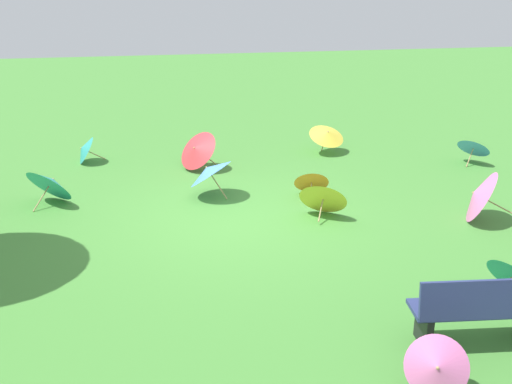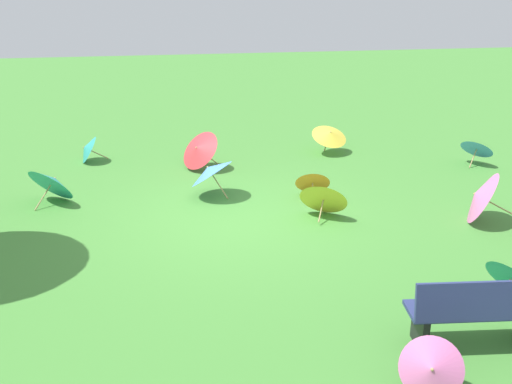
{
  "view_description": "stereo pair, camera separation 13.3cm",
  "coord_description": "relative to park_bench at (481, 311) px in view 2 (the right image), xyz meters",
  "views": [
    {
      "loc": [
        1.24,
        9.57,
        4.12
      ],
      "look_at": [
        -0.34,
        0.37,
        0.6
      ],
      "focal_mm": 42.96,
      "sensor_mm": 36.0,
      "label": 1
    },
    {
      "loc": [
        1.1,
        9.59,
        4.12
      ],
      "look_at": [
        -0.34,
        0.37,
        0.6
      ],
      "focal_mm": 42.96,
      "sensor_mm": 36.0,
      "label": 2
    }
  ],
  "objects": [
    {
      "name": "parasol_pink_1",
      "position": [
        -1.75,
        -3.37,
        -0.0
      ],
      "size": [
        1.06,
        1.09,
        0.93
      ],
      "color": "tan",
      "rests_on": "ground"
    },
    {
      "name": "parasol_orange_0",
      "position": [
        0.68,
        -5.03,
        -0.17
      ],
      "size": [
        0.73,
        0.61,
        0.58
      ],
      "color": "tan",
      "rests_on": "ground"
    },
    {
      "name": "parasol_yellow_0",
      "position": [
        -0.34,
        -7.55,
        -0.01
      ],
      "size": [
        0.98,
        0.97,
        0.69
      ],
      "color": "tan",
      "rests_on": "ground"
    },
    {
      "name": "parasol_teal_0",
      "position": [
        5.41,
        -5.37,
        -0.06
      ],
      "size": [
        1.13,
        1.1,
        0.79
      ],
      "color": "tan",
      "rests_on": "ground"
    },
    {
      "name": "parasol_pink_0",
      "position": [
        0.87,
        0.7,
        -0.16
      ],
      "size": [
        0.77,
        0.66,
        0.62
      ],
      "color": "tan",
      "rests_on": "ground"
    },
    {
      "name": "park_bench",
      "position": [
        0.0,
        0.0,
        0.0
      ],
      "size": [
        1.64,
        0.63,
        0.9
      ],
      "color": "navy",
      "rests_on": "ground"
    },
    {
      "name": "parasol_teal_2",
      "position": [
        5.06,
        -7.75,
        -0.16
      ],
      "size": [
        0.7,
        0.68,
        0.62
      ],
      "color": "tan",
      "rests_on": "ground"
    },
    {
      "name": "parasol_blue_2",
      "position": [
        2.58,
        -5.22,
        0.05
      ],
      "size": [
        1.13,
        1.16,
        0.83
      ],
      "color": "tan",
      "rests_on": "ground"
    },
    {
      "name": "parasol_blue_1",
      "position": [
        -3.26,
        -6.28,
        -0.07
      ],
      "size": [
        0.92,
        0.93,
        0.66
      ],
      "color": "tan",
      "rests_on": "ground"
    },
    {
      "name": "ground",
      "position": [
        2.29,
        -4.14,
        -0.47
      ],
      "size": [
        40.0,
        40.0,
        0.0
      ],
      "primitive_type": "plane",
      "color": "#478C38"
    },
    {
      "name": "parasol_red_0",
      "position": [
        2.69,
        -6.87,
        -0.02
      ],
      "size": [
        1.07,
        1.13,
        0.84
      ],
      "color": "tan",
      "rests_on": "ground"
    },
    {
      "name": "parasol_yellow_1",
      "position": [
        0.74,
        -3.98,
        -0.1
      ],
      "size": [
        1.01,
        0.91,
        0.74
      ],
      "color": "tan",
      "rests_on": "ground"
    }
  ]
}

